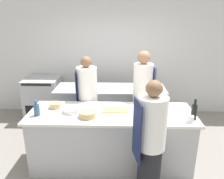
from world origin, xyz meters
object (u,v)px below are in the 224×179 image
bowl_ceramic_blue (72,110)px  chef_at_prep_near (150,143)px  chef_at_pass_far (87,102)px  bowl_prep_small (55,105)px  chef_at_stove (142,99)px  bottle_wine (154,117)px  cup (191,119)px  bottle_vinegar (194,112)px  bottle_olive_oil (37,110)px  bowl_mixing_large (88,114)px  oven_range (44,98)px

bowl_ceramic_blue → chef_at_prep_near: bearing=-30.6°
chef_at_pass_far → bowl_prep_small: size_ratio=9.09×
chef_at_stove → bowl_prep_small: chef_at_stove is taller
bottle_wine → bowl_prep_small: bottle_wine is taller
chef_at_prep_near → cup: 0.72m
bowl_prep_small → bowl_ceramic_blue: bowl_prep_small is taller
bottle_vinegar → bowl_ceramic_blue: 1.80m
bottle_wine → bowl_ceramic_blue: 1.26m
bottle_olive_oil → bowl_mixing_large: (0.76, -0.03, -0.05)m
bottle_wine → bowl_mixing_large: (-0.95, 0.14, -0.04)m
oven_range → bottle_vinegar: size_ratio=3.11×
chef_at_pass_far → bowl_mixing_large: size_ratio=6.60×
chef_at_prep_near → bowl_mixing_large: 1.00m
oven_range → chef_at_prep_near: size_ratio=0.59×
bottle_vinegar → cup: bottle_vinegar is taller
oven_range → cup: cup is taller
oven_range → chef_at_stove: bearing=-25.6°
bowl_prep_small → bottle_olive_oil: bearing=-124.0°
oven_range → bowl_ceramic_blue: bearing=-58.4°
oven_range → bottle_vinegar: bearing=-34.0°
bottle_wine → bowl_prep_small: size_ratio=1.20×
bottle_vinegar → cup: size_ratio=3.12×
bottle_vinegar → bowl_mixing_large: bottle_vinegar is taller
chef_at_prep_near → chef_at_pass_far: 1.61m
bottle_olive_oil → bowl_prep_small: 0.35m
bottle_olive_oil → bottle_vinegar: bearing=-1.5°
oven_range → bottle_olive_oil: size_ratio=4.02×
oven_range → chef_at_pass_far: 1.66m
chef_at_stove → bottle_olive_oil: (-1.64, -0.80, 0.12)m
oven_range → bottle_olive_oil: (0.56, -1.85, 0.54)m
chef_at_pass_far → bowl_ceramic_blue: size_ratio=6.22×
oven_range → chef_at_stove: 2.48m
bowl_prep_small → cup: cup is taller
bottle_vinegar → bowl_mixing_large: (-1.52, 0.03, -0.08)m
bottle_wine → bowl_mixing_large: 0.96m
bowl_prep_small → bowl_ceramic_blue: size_ratio=0.68×
bottle_olive_oil → bowl_prep_small: bottle_olive_oil is taller
bottle_wine → bowl_ceramic_blue: size_ratio=0.82×
chef_at_stove → bowl_prep_small: (-1.45, -0.51, 0.07)m
bottle_vinegar → bowl_ceramic_blue: bottle_vinegar is taller
chef_at_prep_near → cup: (0.60, 0.37, 0.15)m
chef_at_prep_near → bowl_ceramic_blue: (-1.12, 0.67, 0.14)m
bottle_vinegar → cup: (-0.07, -0.09, -0.07)m
chef_at_prep_near → bowl_ceramic_blue: 1.31m
bottle_wine → bottle_olive_oil: bearing=174.2°
bottle_wine → bowl_ceramic_blue: bearing=165.4°
oven_range → chef_at_stove: chef_at_stove is taller
chef_at_pass_far → bowl_mixing_large: bearing=-178.0°
bottle_vinegar → bowl_ceramic_blue: size_ratio=1.15×
oven_range → bottle_vinegar: (2.84, -1.91, 0.56)m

